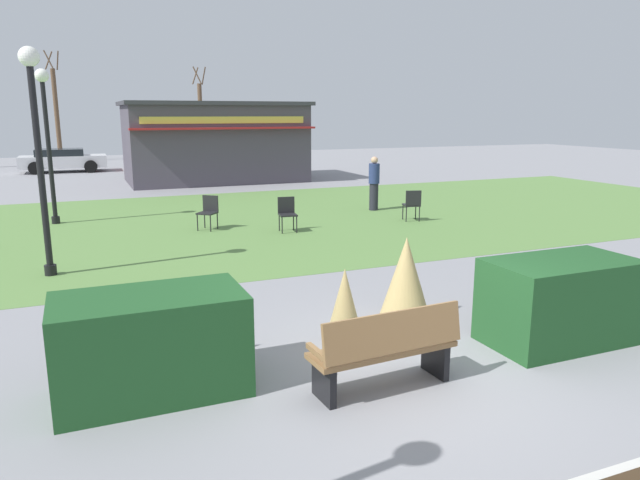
{
  "coord_description": "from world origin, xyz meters",
  "views": [
    {
      "loc": [
        -3.43,
        -5.47,
        3.01
      ],
      "look_at": [
        -0.18,
        2.3,
        1.17
      ],
      "focal_mm": 32.73,
      "sensor_mm": 36.0,
      "label": 1
    }
  ],
  "objects_px": {
    "cafe_chair_center": "(209,210)",
    "person_strolling": "(374,183)",
    "food_kiosk": "(215,142)",
    "parked_car_center_slot": "(170,157)",
    "cafe_chair_east": "(412,203)",
    "park_bench": "(386,349)",
    "parked_car_west_slot": "(62,160)",
    "tree_right_bg": "(201,119)",
    "lamppost_mid": "(37,135)",
    "lamppost_far": "(47,128)",
    "trash_bin": "(632,305)",
    "cafe_chair_west": "(287,211)",
    "tree_left_bg": "(57,113)"
  },
  "relations": [
    {
      "from": "food_kiosk",
      "to": "parked_car_center_slot",
      "type": "distance_m",
      "value": 7.23
    },
    {
      "from": "cafe_chair_center",
      "to": "person_strolling",
      "type": "relative_size",
      "value": 0.53
    },
    {
      "from": "cafe_chair_west",
      "to": "person_strolling",
      "type": "xyz_separation_m",
      "value": [
        3.65,
        2.13,
        0.33
      ]
    },
    {
      "from": "lamppost_far",
      "to": "person_strolling",
      "type": "bearing_deg",
      "value": -8.48
    },
    {
      "from": "person_strolling",
      "to": "tree_right_bg",
      "type": "relative_size",
      "value": 0.28
    },
    {
      "from": "trash_bin",
      "to": "parked_car_center_slot",
      "type": "height_order",
      "value": "parked_car_center_slot"
    },
    {
      "from": "lamppost_far",
      "to": "tree_right_bg",
      "type": "bearing_deg",
      "value": 68.67
    },
    {
      "from": "trash_bin",
      "to": "tree_right_bg",
      "type": "height_order",
      "value": "tree_right_bg"
    },
    {
      "from": "cafe_chair_west",
      "to": "parked_car_west_slot",
      "type": "xyz_separation_m",
      "value": [
        -5.56,
        19.23,
        0.12
      ]
    },
    {
      "from": "park_bench",
      "to": "food_kiosk",
      "type": "distance_m",
      "value": 21.18
    },
    {
      "from": "food_kiosk",
      "to": "park_bench",
      "type": "bearing_deg",
      "value": -97.75
    },
    {
      "from": "lamppost_far",
      "to": "park_bench",
      "type": "bearing_deg",
      "value": -73.62
    },
    {
      "from": "lamppost_far",
      "to": "person_strolling",
      "type": "relative_size",
      "value": 2.46
    },
    {
      "from": "park_bench",
      "to": "tree_right_bg",
      "type": "distance_m",
      "value": 34.59
    },
    {
      "from": "food_kiosk",
      "to": "parked_car_center_slot",
      "type": "height_order",
      "value": "food_kiosk"
    },
    {
      "from": "cafe_chair_west",
      "to": "trash_bin",
      "type": "bearing_deg",
      "value": -77.34
    },
    {
      "from": "lamppost_far",
      "to": "tree_right_bg",
      "type": "xyz_separation_m",
      "value": [
        8.53,
        21.86,
        -0.01
      ]
    },
    {
      "from": "cafe_chair_center",
      "to": "cafe_chair_east",
      "type": "bearing_deg",
      "value": -10.59
    },
    {
      "from": "park_bench",
      "to": "cafe_chair_west",
      "type": "xyz_separation_m",
      "value": [
        1.97,
        8.8,
        0.05
      ]
    },
    {
      "from": "cafe_chair_west",
      "to": "parked_car_center_slot",
      "type": "distance_m",
      "value": 19.23
    },
    {
      "from": "cafe_chair_west",
      "to": "tree_right_bg",
      "type": "bearing_deg",
      "value": 83.37
    },
    {
      "from": "food_kiosk",
      "to": "cafe_chair_east",
      "type": "relative_size",
      "value": 8.86
    },
    {
      "from": "tree_left_bg",
      "to": "food_kiosk",
      "type": "bearing_deg",
      "value": -65.6
    },
    {
      "from": "person_strolling",
      "to": "parked_car_center_slot",
      "type": "height_order",
      "value": "person_strolling"
    },
    {
      "from": "parked_car_center_slot",
      "to": "tree_right_bg",
      "type": "xyz_separation_m",
      "value": [
        3.05,
        6.14,
        1.97
      ]
    },
    {
      "from": "cafe_chair_east",
      "to": "person_strolling",
      "type": "relative_size",
      "value": 0.53
    },
    {
      "from": "park_bench",
      "to": "lamppost_mid",
      "type": "relative_size",
      "value": 0.42
    },
    {
      "from": "food_kiosk",
      "to": "cafe_chair_west",
      "type": "distance_m",
      "value": 12.24
    },
    {
      "from": "park_bench",
      "to": "tree_left_bg",
      "type": "relative_size",
      "value": 0.26
    },
    {
      "from": "cafe_chair_east",
      "to": "parked_car_center_slot",
      "type": "xyz_separation_m",
      "value": [
        -3.86,
        19.22,
        0.12
      ]
    },
    {
      "from": "lamppost_far",
      "to": "cafe_chair_center",
      "type": "height_order",
      "value": "lamppost_far"
    },
    {
      "from": "parked_car_west_slot",
      "to": "parked_car_center_slot",
      "type": "bearing_deg",
      "value": -0.0
    },
    {
      "from": "lamppost_mid",
      "to": "cafe_chair_east",
      "type": "bearing_deg",
      "value": 13.48
    },
    {
      "from": "cafe_chair_center",
      "to": "person_strolling",
      "type": "distance_m",
      "value": 5.58
    },
    {
      "from": "lamppost_mid",
      "to": "cafe_chair_east",
      "type": "height_order",
      "value": "lamppost_mid"
    },
    {
      "from": "food_kiosk",
      "to": "tree_right_bg",
      "type": "xyz_separation_m",
      "value": [
        2.06,
        13.22,
        0.86
      ]
    },
    {
      "from": "trash_bin",
      "to": "cafe_chair_east",
      "type": "xyz_separation_m",
      "value": [
        1.81,
        8.67,
        0.1
      ]
    },
    {
      "from": "parked_car_west_slot",
      "to": "food_kiosk",
      "type": "bearing_deg",
      "value": -47.67
    },
    {
      "from": "cafe_chair_west",
      "to": "tree_left_bg",
      "type": "bearing_deg",
      "value": 102.17
    },
    {
      "from": "trash_bin",
      "to": "cafe_chair_center",
      "type": "bearing_deg",
      "value": 111.16
    },
    {
      "from": "park_bench",
      "to": "cafe_chair_center",
      "type": "xyz_separation_m",
      "value": [
        0.15,
        9.85,
        0.05
      ]
    },
    {
      "from": "lamppost_far",
      "to": "food_kiosk",
      "type": "bearing_deg",
      "value": 53.16
    },
    {
      "from": "park_bench",
      "to": "lamppost_mid",
      "type": "distance_m",
      "value": 7.79
    },
    {
      "from": "lamppost_far",
      "to": "trash_bin",
      "type": "height_order",
      "value": "lamppost_far"
    },
    {
      "from": "park_bench",
      "to": "lamppost_far",
      "type": "xyz_separation_m",
      "value": [
        -3.62,
        12.31,
        2.14
      ]
    },
    {
      "from": "cafe_chair_west",
      "to": "parked_car_west_slot",
      "type": "height_order",
      "value": "parked_car_west_slot"
    },
    {
      "from": "lamppost_mid",
      "to": "cafe_chair_west",
      "type": "xyz_separation_m",
      "value": [
        5.55,
        2.23,
        -2.09
      ]
    },
    {
      "from": "parked_car_center_slot",
      "to": "lamppost_far",
      "type": "bearing_deg",
      "value": -109.24
    },
    {
      "from": "parked_car_west_slot",
      "to": "tree_right_bg",
      "type": "relative_size",
      "value": 0.71
    },
    {
      "from": "person_strolling",
      "to": "cafe_chair_west",
      "type": "bearing_deg",
      "value": -24.8
    }
  ]
}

